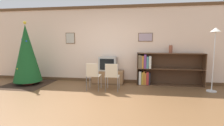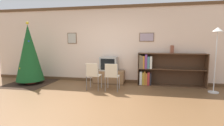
# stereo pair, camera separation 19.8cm
# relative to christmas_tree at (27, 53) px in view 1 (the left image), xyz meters

# --- Properties ---
(ground_plane) EXTENTS (24.00, 24.00, 0.00)m
(ground_plane) POSITION_rel_christmas_tree_xyz_m (2.62, -1.55, -1.06)
(ground_plane) COLOR brown
(wall_back) EXTENTS (9.14, 0.11, 2.70)m
(wall_back) POSITION_rel_christmas_tree_xyz_m (2.62, 0.83, 0.29)
(wall_back) COLOR beige
(wall_back) RESTS_ON ground_plane
(area_rug) EXTENTS (1.44, 1.66, 0.01)m
(area_rug) POSITION_rel_christmas_tree_xyz_m (0.00, 0.00, -1.06)
(area_rug) COLOR #332319
(area_rug) RESTS_ON ground_plane
(christmas_tree) EXTENTS (0.93, 0.93, 2.12)m
(christmas_tree) POSITION_rel_christmas_tree_xyz_m (0.00, 0.00, 0.00)
(christmas_tree) COLOR maroon
(christmas_tree) RESTS_ON area_rug
(tv_console) EXTENTS (1.07, 0.46, 0.46)m
(tv_console) POSITION_rel_christmas_tree_xyz_m (2.69, 0.53, -0.83)
(tv_console) COLOR brown
(tv_console) RESTS_ON ground_plane
(television) EXTENTS (0.58, 0.44, 0.48)m
(television) POSITION_rel_christmas_tree_xyz_m (2.69, 0.53, -0.36)
(television) COLOR #9E9E99
(television) RESTS_ON tv_console
(folding_chair_left) EXTENTS (0.40, 0.40, 0.82)m
(folding_chair_left) POSITION_rel_christmas_tree_xyz_m (2.41, -0.38, -0.59)
(folding_chair_left) COLOR beige
(folding_chair_left) RESTS_ON ground_plane
(folding_chair_right) EXTENTS (0.40, 0.40, 0.82)m
(folding_chair_right) POSITION_rel_christmas_tree_xyz_m (2.98, -0.38, -0.59)
(folding_chair_right) COLOR beige
(folding_chair_right) RESTS_ON ground_plane
(bookshelf) EXTENTS (2.14, 0.36, 1.08)m
(bookshelf) POSITION_rel_christmas_tree_xyz_m (4.37, 0.60, -0.53)
(bookshelf) COLOR brown
(bookshelf) RESTS_ON ground_plane
(vase) EXTENTS (0.12, 0.12, 0.26)m
(vase) POSITION_rel_christmas_tree_xyz_m (4.77, 0.60, 0.15)
(vase) COLOR brown
(vase) RESTS_ON bookshelf
(standing_lamp) EXTENTS (0.28, 0.28, 1.84)m
(standing_lamp) POSITION_rel_christmas_tree_xyz_m (5.87, 0.02, 0.36)
(standing_lamp) COLOR silver
(standing_lamp) RESTS_ON ground_plane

